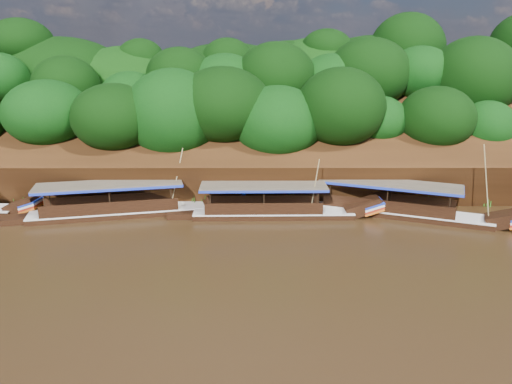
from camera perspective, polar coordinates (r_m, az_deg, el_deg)
ground at (r=32.35m, az=1.13°, el=-6.95°), size 160.00×160.00×0.00m
riverbank at (r=53.60m, az=0.59°, el=4.43°), size 120.00×30.06×19.40m
boat_0 at (r=40.65m, az=17.23°, el=-1.95°), size 15.89×8.15×6.76m
boat_1 at (r=39.07m, az=3.10°, el=-1.98°), size 14.78×2.76×5.25m
boat_2 at (r=40.62m, az=-13.76°, el=-1.70°), size 16.86×5.73×5.69m
reeds at (r=41.23m, az=-3.26°, el=-0.59°), size 47.95×2.11×1.97m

